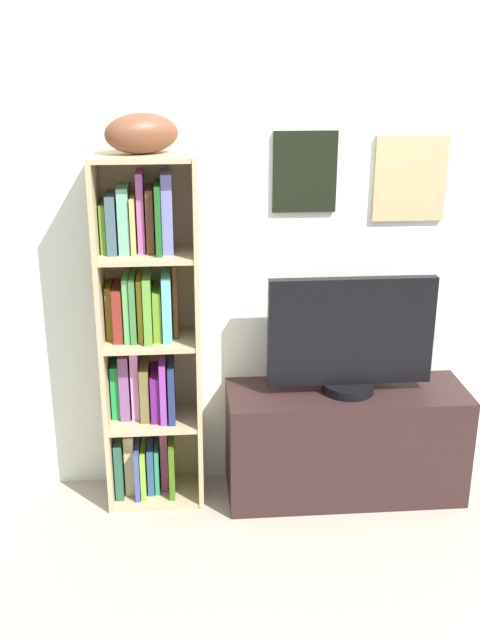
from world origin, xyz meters
TOP-DOWN VIEW (x-y plane):
  - back_wall at (0.00, 1.13)m, footprint 4.80×0.08m
  - bookshelf at (-0.60, 0.99)m, footprint 0.41×0.27m
  - football at (-0.58, 0.96)m, footprint 0.32×0.24m
  - tv_stand at (0.25, 0.92)m, footprint 1.03×0.35m
  - television at (0.25, 0.92)m, footprint 0.69×0.22m

SIDE VIEW (x-z plane):
  - tv_stand at x=0.25m, z-range 0.00..0.49m
  - bookshelf at x=-0.60m, z-range -0.02..1.47m
  - television at x=0.25m, z-range 0.49..0.99m
  - back_wall at x=0.00m, z-range 0.00..2.44m
  - football at x=-0.58m, z-range 1.49..1.64m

